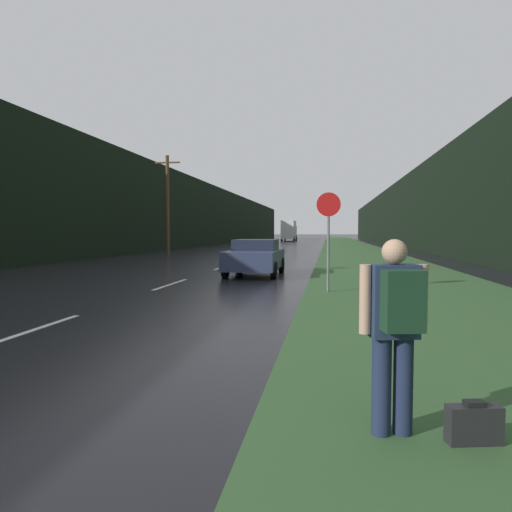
{
  "coord_description": "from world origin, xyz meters",
  "views": [
    {
      "loc": [
        4.96,
        0.65,
        1.67
      ],
      "look_at": [
        2.43,
        16.43,
        0.82
      ],
      "focal_mm": 32.0,
      "sensor_mm": 36.0,
      "label": 1
    }
  ],
  "objects": [
    {
      "name": "lane_stripe_c",
      "position": [
        0.0,
        14.48,
        0.0
      ],
      "size": [
        0.12,
        3.0,
        0.01
      ],
      "primitive_type": "cube",
      "color": "silver",
      "rests_on": "ground_plane"
    },
    {
      "name": "stop_sign",
      "position": [
        4.94,
        13.31,
        1.67
      ],
      "size": [
        0.66,
        0.07,
        2.75
      ],
      "color": "slate",
      "rests_on": "ground_plane"
    },
    {
      "name": "lane_stripe_b",
      "position": [
        0.0,
        7.48,
        0.0
      ],
      "size": [
        0.12,
        3.0,
        0.01
      ],
      "primitive_type": "cube",
      "color": "silver",
      "rests_on": "ground_plane"
    },
    {
      "name": "lane_stripe_d",
      "position": [
        0.0,
        21.48,
        0.0
      ],
      "size": [
        0.12,
        3.0,
        0.01
      ],
      "primitive_type": "cube",
      "color": "silver",
      "rests_on": "ground_plane"
    },
    {
      "name": "suitcase",
      "position": [
        6.09,
        4.36,
        0.16
      ],
      "size": [
        0.44,
        0.22,
        0.36
      ],
      "rotation": [
        0.0,
        0.0,
        0.22
      ],
      "color": "#232326",
      "rests_on": "ground_plane"
    },
    {
      "name": "treeline_near_side",
      "position": [
        13.3,
        50.0,
        3.6
      ],
      "size": [
        2.0,
        140.0,
        7.21
      ],
      "primitive_type": "cube",
      "color": "black",
      "rests_on": "ground_plane"
    },
    {
      "name": "hitchhiker_with_backpack",
      "position": [
        5.49,
        4.4,
        0.93
      ],
      "size": [
        0.55,
        0.46,
        1.61
      ],
      "rotation": [
        0.0,
        0.0,
        0.22
      ],
      "color": "#1E2847",
      "rests_on": "ground_plane"
    },
    {
      "name": "delivery_truck",
      "position": [
        -2.15,
        82.84,
        1.9
      ],
      "size": [
        2.4,
        8.89,
        3.62
      ],
      "color": "gray",
      "rests_on": "ground_plane"
    },
    {
      "name": "utility_pole_far",
      "position": [
        -6.31,
        31.58,
        3.64
      ],
      "size": [
        1.8,
        0.24,
        7.03
      ],
      "color": "#4C3823",
      "rests_on": "ground_plane"
    },
    {
      "name": "grass_verge",
      "position": [
        7.3,
        40.0,
        0.01
      ],
      "size": [
        6.0,
        240.0,
        0.02
      ],
      "primitive_type": "cube",
      "color": "#33562D",
      "rests_on": "ground_plane"
    },
    {
      "name": "treeline_far_side",
      "position": [
        -10.3,
        50.0,
        3.75
      ],
      "size": [
        2.0,
        140.0,
        7.49
      ],
      "primitive_type": "cube",
      "color": "black",
      "rests_on": "ground_plane"
    },
    {
      "name": "car_passing_near",
      "position": [
        2.15,
        18.01,
        0.7
      ],
      "size": [
        1.97,
        4.17,
        1.37
      ],
      "rotation": [
        0.0,
        0.0,
        3.14
      ],
      "color": "#2D3856",
      "rests_on": "ground_plane"
    }
  ]
}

